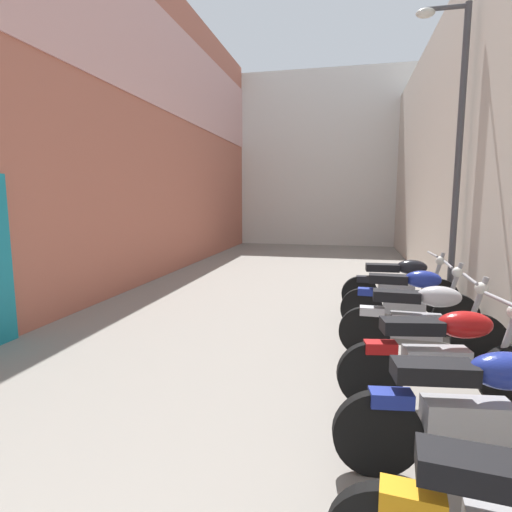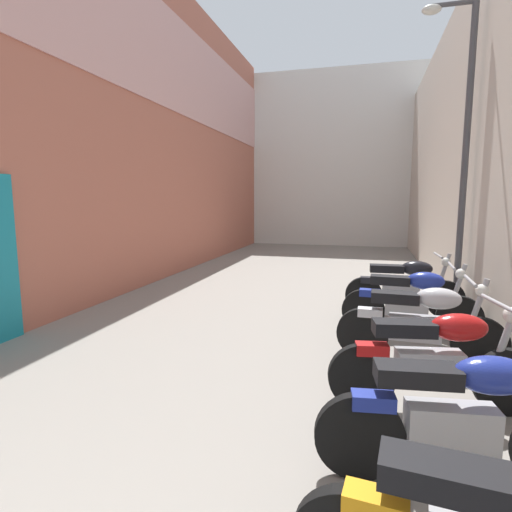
# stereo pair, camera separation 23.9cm
# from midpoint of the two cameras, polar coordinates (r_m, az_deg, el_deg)

# --- Properties ---
(ground_plane) EXTENTS (34.46, 34.46, 0.00)m
(ground_plane) POSITION_cam_midpoint_polar(r_m,az_deg,el_deg) (6.03, -1.46, -10.16)
(ground_plane) COLOR gray
(building_left) EXTENTS (0.45, 18.46, 7.13)m
(building_left) POSITION_cam_midpoint_polar(r_m,az_deg,el_deg) (9.02, -20.03, 18.47)
(building_left) COLOR #B76651
(building_left) RESTS_ON ground
(building_right) EXTENTS (0.45, 18.46, 5.72)m
(building_right) POSITION_cam_midpoint_polar(r_m,az_deg,el_deg) (7.85, 27.41, 14.28)
(building_right) COLOR beige
(building_right) RESTS_ON ground
(building_far_end) EXTENTS (9.19, 2.00, 6.93)m
(building_far_end) POSITION_cam_midpoint_polar(r_m,az_deg,el_deg) (17.91, 8.33, 12.97)
(building_far_end) COLOR silver
(building_far_end) RESTS_ON ground
(motorcycle_fourth) EXTENTS (1.84, 0.58, 1.04)m
(motorcycle_fourth) POSITION_cam_midpoint_polar(r_m,az_deg,el_deg) (3.16, 26.49, -18.74)
(motorcycle_fourth) COLOR black
(motorcycle_fourth) RESTS_ON ground
(motorcycle_fifth) EXTENTS (1.84, 0.58, 1.04)m
(motorcycle_fifth) POSITION_cam_midpoint_polar(r_m,az_deg,el_deg) (4.05, 23.11, -12.57)
(motorcycle_fifth) COLOR black
(motorcycle_fifth) RESTS_ON ground
(motorcycle_sixth) EXTENTS (1.85, 0.58, 1.04)m
(motorcycle_sixth) POSITION_cam_midpoint_polar(r_m,az_deg,el_deg) (5.08, 20.89, -8.28)
(motorcycle_sixth) COLOR black
(motorcycle_sixth) RESTS_ON ground
(motorcycle_seventh) EXTENTS (1.85, 0.58, 1.04)m
(motorcycle_seventh) POSITION_cam_midpoint_polar(r_m,az_deg,el_deg) (6.07, 19.52, -5.60)
(motorcycle_seventh) COLOR black
(motorcycle_seventh) RESTS_ON ground
(motorcycle_eighth) EXTENTS (1.85, 0.58, 1.04)m
(motorcycle_eighth) POSITION_cam_midpoint_polar(r_m,az_deg,el_deg) (7.06, 18.56, -3.70)
(motorcycle_eighth) COLOR black
(motorcycle_eighth) RESTS_ON ground
(street_lamp) EXTENTS (0.79, 0.18, 4.78)m
(street_lamp) POSITION_cam_midpoint_polar(r_m,az_deg,el_deg) (7.23, 24.99, 14.48)
(street_lamp) COLOR #47474C
(street_lamp) RESTS_ON ground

